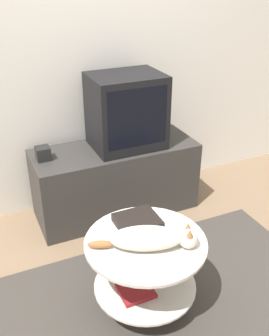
# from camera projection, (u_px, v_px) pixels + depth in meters

# --- Properties ---
(ground_plane) EXTENTS (12.00, 12.00, 0.00)m
(ground_plane) POSITION_uv_depth(u_px,v_px,m) (162.00, 311.00, 2.24)
(ground_plane) COLOR #7F664C
(wall_back) EXTENTS (8.00, 0.05, 2.60)m
(wall_back) POSITION_uv_depth(u_px,v_px,m) (75.00, 36.00, 2.74)
(wall_back) COLOR silver
(wall_back) RESTS_ON ground_plane
(rug) EXTENTS (2.09, 1.26, 0.02)m
(rug) POSITION_uv_depth(u_px,v_px,m) (162.00, 310.00, 2.23)
(rug) COLOR #3D3833
(rug) RESTS_ON ground_plane
(tv_stand) EXTENTS (1.22, 0.47, 0.55)m
(tv_stand) POSITION_uv_depth(u_px,v_px,m) (116.00, 180.00, 3.02)
(tv_stand) COLOR #33302D
(tv_stand) RESTS_ON ground_plane
(tv) EXTENTS (0.51, 0.39, 0.53)m
(tv) POSITION_uv_depth(u_px,v_px,m) (126.00, 111.00, 2.81)
(tv) COLOR black
(tv) RESTS_ON tv_stand
(speaker) EXTENTS (0.09, 0.09, 0.09)m
(speaker) POSITION_uv_depth(u_px,v_px,m) (43.00, 153.00, 2.70)
(speaker) COLOR black
(speaker) RESTS_ON tv_stand
(coffee_table) EXTENTS (0.65, 0.65, 0.45)m
(coffee_table) POSITION_uv_depth(u_px,v_px,m) (145.00, 264.00, 2.13)
(coffee_table) COLOR #B2B2B7
(coffee_table) RESTS_ON rug
(dvd_box) EXTENTS (0.23, 0.20, 0.05)m
(dvd_box) POSITION_uv_depth(u_px,v_px,m) (137.00, 221.00, 2.17)
(dvd_box) COLOR black
(dvd_box) RESTS_ON coffee_table
(cat) EXTENTS (0.53, 0.28, 0.13)m
(cat) POSITION_uv_depth(u_px,v_px,m) (151.00, 238.00, 1.98)
(cat) COLOR silver
(cat) RESTS_ON coffee_table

